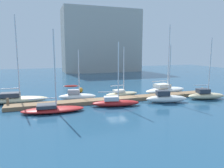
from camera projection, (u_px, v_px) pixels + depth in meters
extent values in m
plane|color=navy|center=(117.00, 101.00, 28.25)|extent=(120.00, 120.00, 0.00)
cube|color=#846647|center=(117.00, 99.00, 28.21)|extent=(27.17, 1.83, 0.45)
cylinder|color=#846647|center=(8.00, 103.00, 24.65)|extent=(0.28, 0.28, 1.18)
cylinder|color=#846647|center=(202.00, 92.00, 31.66)|extent=(0.28, 0.28, 1.18)
ellipsoid|color=beige|center=(17.00, 100.00, 27.26)|extent=(7.79, 2.66, 0.81)
cube|color=#333842|center=(10.00, 95.00, 26.96)|extent=(2.39, 1.67, 0.53)
cylinder|color=silver|center=(17.00, 57.00, 26.53)|extent=(0.15, 0.15, 10.12)
cylinder|color=silver|center=(6.00, 89.00, 26.72)|extent=(3.22, 0.32, 0.12)
ellipsoid|color=#B21E1E|center=(53.00, 110.00, 23.07)|extent=(6.77, 2.64, 0.56)
cube|color=#333842|center=(47.00, 106.00, 22.83)|extent=(2.09, 1.69, 0.36)
cylinder|color=silver|center=(55.00, 69.00, 22.48)|extent=(0.14, 0.14, 8.25)
cylinder|color=silver|center=(42.00, 99.00, 22.59)|extent=(2.79, 0.28, 0.11)
ellipsoid|color=white|center=(77.00, 97.00, 29.11)|extent=(5.28, 2.50, 0.82)
cube|color=#9EA3AD|center=(74.00, 92.00, 28.94)|extent=(1.70, 1.37, 0.53)
cylinder|color=silver|center=(79.00, 72.00, 28.63)|extent=(0.13, 0.13, 5.94)
cylinder|color=silver|center=(71.00, 86.00, 28.77)|extent=(2.12, 0.50, 0.10)
ellipsoid|color=#B72D28|center=(71.00, 86.00, 28.77)|extent=(1.95, 0.71, 0.28)
ellipsoid|color=#B21E1E|center=(116.00, 103.00, 25.65)|extent=(5.93, 2.67, 0.72)
cube|color=silver|center=(111.00, 98.00, 25.49)|extent=(1.90, 1.42, 0.47)
cylinder|color=silver|center=(118.00, 72.00, 25.11)|extent=(0.13, 0.13, 6.92)
cylinder|color=silver|center=(108.00, 92.00, 25.32)|extent=(2.38, 0.57, 0.11)
ellipsoid|color=beige|center=(122.00, 94.00, 31.67)|extent=(5.27, 2.08, 0.56)
cube|color=silver|center=(119.00, 91.00, 31.39)|extent=(1.64, 1.26, 0.36)
cylinder|color=silver|center=(124.00, 70.00, 31.22)|extent=(0.13, 0.13, 6.64)
cylinder|color=silver|center=(117.00, 86.00, 31.13)|extent=(2.16, 0.31, 0.10)
ellipsoid|color=white|center=(167.00, 99.00, 27.45)|extent=(5.56, 2.80, 0.94)
cube|color=#333842|center=(163.00, 93.00, 27.29)|extent=(1.82, 1.45, 0.61)
cylinder|color=silver|center=(170.00, 71.00, 26.92)|extent=(0.13, 0.13, 6.36)
cylinder|color=silver|center=(161.00, 87.00, 27.14)|extent=(2.20, 0.65, 0.11)
ellipsoid|color=white|center=(166.00, 90.00, 33.60)|extent=(7.63, 3.42, 0.91)
cube|color=silver|center=(162.00, 86.00, 33.16)|extent=(2.42, 2.01, 0.59)
cylinder|color=silver|center=(169.00, 57.00, 32.95)|extent=(0.14, 0.14, 9.61)
cylinder|color=silver|center=(160.00, 81.00, 32.85)|extent=(3.08, 0.51, 0.12)
ellipsoid|color=beige|center=(206.00, 96.00, 29.41)|extent=(5.45, 2.64, 0.88)
cube|color=#333842|center=(203.00, 91.00, 29.22)|extent=(1.76, 1.47, 0.57)
cylinder|color=silver|center=(210.00, 66.00, 28.81)|extent=(0.13, 0.13, 7.44)
cylinder|color=silver|center=(201.00, 85.00, 29.05)|extent=(2.18, 0.49, 0.11)
sphere|color=orange|center=(81.00, 90.00, 34.05)|extent=(0.78, 0.78, 0.78)
cube|color=#ADA89E|center=(101.00, 41.00, 68.49)|extent=(24.22, 10.29, 19.49)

